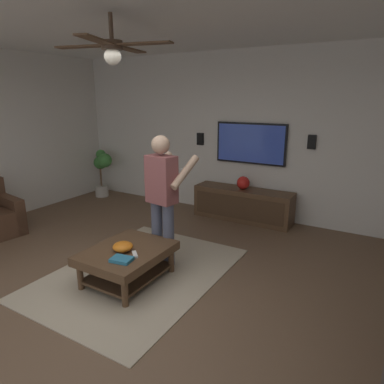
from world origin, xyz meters
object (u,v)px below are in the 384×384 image
(tv, at_px, (251,143))
(bowl, at_px, (123,247))
(coffee_table, at_px, (127,257))
(vase_round, at_px, (243,183))
(media_console, at_px, (243,204))
(remote_white, at_px, (135,254))
(book, at_px, (121,259))
(ceiling_fan, at_px, (113,48))
(wall_speaker_right, at_px, (200,139))
(person_standing, at_px, (163,193))
(potted_plant_tall, at_px, (102,168))
(wall_speaker_left, at_px, (312,142))

(tv, bearing_deg, bowl, -6.92)
(coffee_table, height_order, vase_round, vase_round)
(media_console, distance_m, bowl, 2.70)
(remote_white, xyz_separation_m, book, (-0.18, 0.04, 0.01))
(media_console, distance_m, ceiling_fan, 3.53)
(remote_white, xyz_separation_m, wall_speaker_right, (2.95, 0.83, 0.91))
(bowl, relative_size, wall_speaker_right, 1.03)
(book, bearing_deg, media_console, -104.04)
(tv, distance_m, remote_white, 3.07)
(coffee_table, bearing_deg, vase_round, -7.41)
(book, relative_size, vase_round, 1.00)
(bowl, height_order, ceiling_fan, ceiling_fan)
(person_standing, relative_size, ceiling_fan, 1.37)
(media_console, bearing_deg, person_standing, -6.84)
(person_standing, bearing_deg, coffee_table, 178.63)
(potted_plant_tall, relative_size, wall_speaker_right, 4.49)
(person_standing, height_order, wall_speaker_left, person_standing)
(wall_speaker_left, bearing_deg, person_standing, 151.37)
(media_console, relative_size, wall_speaker_left, 7.73)
(coffee_table, relative_size, person_standing, 0.61)
(media_console, bearing_deg, wall_speaker_left, 104.20)
(coffee_table, xyz_separation_m, bowl, (-0.06, 0.01, 0.16))
(ceiling_fan, bearing_deg, tv, -5.53)
(potted_plant_tall, bearing_deg, tv, -83.14)
(book, bearing_deg, remote_white, -112.28)
(coffee_table, xyz_separation_m, wall_speaker_left, (2.87, -1.35, 1.09))
(vase_round, bearing_deg, remote_white, 176.71)
(person_standing, bearing_deg, wall_speaker_left, -20.04)
(bowl, distance_m, ceiling_fan, 2.06)
(coffee_table, height_order, potted_plant_tall, potted_plant_tall)
(potted_plant_tall, height_order, remote_white, potted_plant_tall)
(tv, xyz_separation_m, remote_white, (-2.93, 0.16, -0.89))
(tv, distance_m, vase_round, 0.69)
(potted_plant_tall, bearing_deg, media_console, -87.50)
(media_console, bearing_deg, bowl, -7.54)
(media_console, xyz_separation_m, person_standing, (-2.03, 0.24, 0.66))
(person_standing, xyz_separation_m, remote_white, (-0.66, -0.08, -0.52))
(ceiling_fan, bearing_deg, coffee_table, 28.25)
(remote_white, height_order, wall_speaker_left, wall_speaker_left)
(tv, relative_size, ceiling_fan, 1.03)
(potted_plant_tall, bearing_deg, book, -132.85)
(bowl, xyz_separation_m, wall_speaker_left, (2.92, -1.36, 0.94))
(bowl, bearing_deg, wall_speaker_right, 12.31)
(remote_white, relative_size, ceiling_fan, 0.13)
(vase_round, xyz_separation_m, wall_speaker_right, (0.26, 0.98, 0.66))
(wall_speaker_left, xyz_separation_m, wall_speaker_right, (0.00, 1.99, -0.07))
(tv, bearing_deg, wall_speaker_left, 90.75)
(person_standing, height_order, remote_white, person_standing)
(bowl, bearing_deg, media_console, -7.54)
(book, bearing_deg, coffee_table, -70.34)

